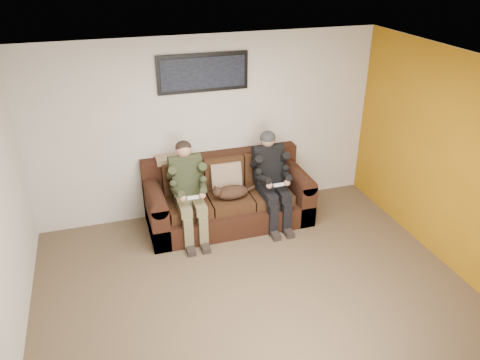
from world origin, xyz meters
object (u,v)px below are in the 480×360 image
object	(u,v)px
sofa	(227,198)
framed_poster	(203,73)
person_left	(188,185)
person_right	(271,174)
cat	(231,192)

from	to	relation	value
sofa	framed_poster	size ratio (longest dim) A/B	1.85
person_left	framed_poster	xyz separation A→B (m)	(0.40, 0.58, 1.35)
person_right	framed_poster	bearing A→B (deg)	144.04
framed_poster	cat	bearing A→B (deg)	-72.11
sofa	cat	distance (m)	0.30
cat	framed_poster	xyz separation A→B (m)	(-0.19, 0.60, 1.54)
person_left	framed_poster	distance (m)	1.52
person_left	cat	distance (m)	0.62
cat	person_left	bearing A→B (deg)	177.71
person_right	sofa	bearing A→B (deg)	162.01
person_right	cat	world-z (taller)	person_right
cat	person_right	bearing A→B (deg)	2.28
sofa	framed_poster	world-z (taller)	framed_poster
person_left	person_right	world-z (taller)	person_right
person_right	cat	size ratio (longest dim) A/B	2.01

